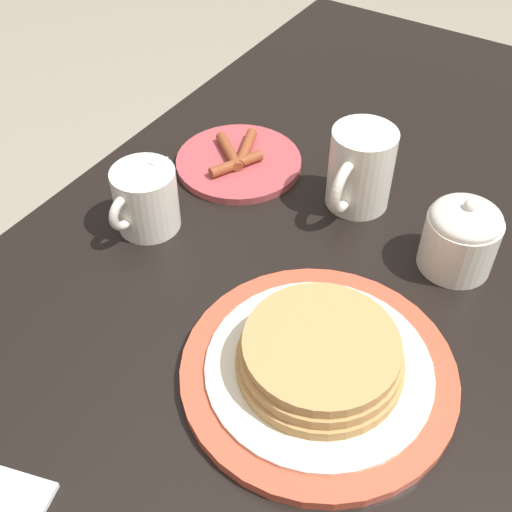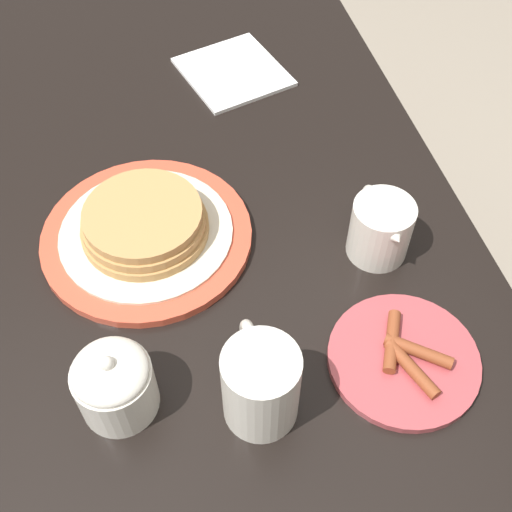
% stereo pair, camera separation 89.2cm
% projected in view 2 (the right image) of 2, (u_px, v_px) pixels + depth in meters
% --- Properties ---
extents(ground_plane, '(8.00, 8.00, 0.00)m').
position_uv_depth(ground_plane, '(176.00, 466.00, 1.39)').
color(ground_plane, gray).
extents(dining_table, '(1.52, 0.91, 0.75)m').
position_uv_depth(dining_table, '(130.00, 303.00, 0.89)').
color(dining_table, black).
rests_on(dining_table, ground_plane).
extents(pancake_plate, '(0.27, 0.27, 0.05)m').
position_uv_depth(pancake_plate, '(146.00, 229.00, 0.80)').
color(pancake_plate, '#DB5138').
rests_on(pancake_plate, dining_table).
extents(side_plate_bacon, '(0.17, 0.17, 0.02)m').
position_uv_depth(side_plate_bacon, '(404.00, 359.00, 0.70)').
color(side_plate_bacon, '#B2474C').
rests_on(side_plate_bacon, dining_table).
extents(coffee_mug, '(0.11, 0.08, 0.10)m').
position_uv_depth(coffee_mug, '(260.00, 383.00, 0.64)').
color(coffee_mug, silver).
rests_on(coffee_mug, dining_table).
extents(creamer_pitcher, '(0.11, 0.08, 0.09)m').
position_uv_depth(creamer_pitcher, '(381.00, 229.00, 0.77)').
color(creamer_pitcher, silver).
rests_on(creamer_pitcher, dining_table).
extents(sugar_bowl, '(0.08, 0.08, 0.09)m').
position_uv_depth(sugar_bowl, '(114.00, 383.00, 0.65)').
color(sugar_bowl, silver).
rests_on(sugar_bowl, dining_table).
extents(napkin, '(0.19, 0.18, 0.01)m').
position_uv_depth(napkin, '(233.00, 72.00, 1.03)').
color(napkin, white).
rests_on(napkin, dining_table).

